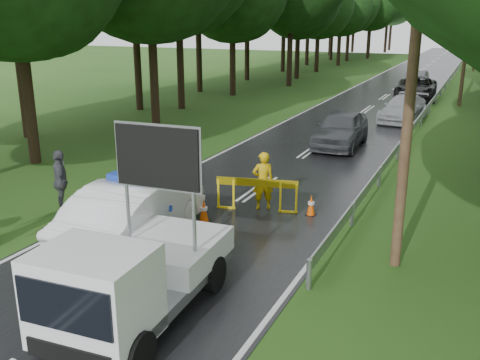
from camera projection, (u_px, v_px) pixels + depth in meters
The scene contains 21 objects.
ground at pixel (163, 258), 13.01m from camera, with size 160.00×160.00×0.00m, color #1F4714.
road at pixel (385, 97), 39.09m from camera, with size 7.00×140.00×0.02m, color black.
guardrail at pixel (438, 93), 37.18m from camera, with size 0.12×60.06×0.70m.
utility_pole_near at pixel (415, 45), 11.20m from camera, with size 1.40×0.24×10.00m.
utility_pole_mid at pixel (469, 26), 33.81m from camera, with size 1.40×0.24×10.00m.
utility_pole_far at pixel (479, 22), 56.42m from camera, with size 1.40×0.24×10.00m.
police_sedan at pixel (134, 214), 13.49m from camera, with size 2.42×5.38×1.88m.
work_truck at pixel (131, 278), 9.93m from camera, with size 2.28×4.67×3.63m.
barrier at pixel (257, 187), 15.94m from camera, with size 2.41×0.61×1.02m.
officer at pixel (263, 181), 16.08m from camera, with size 0.66×0.43×1.80m, color gold.
civilian at pixel (155, 212), 13.36m from camera, with size 0.94×0.73×1.92m, color #1C41B8.
bystander_mid at pixel (61, 182), 15.81m from camera, with size 1.12×0.47×1.91m, color #45474E.
queue_car_first at pixel (341, 129), 24.00m from camera, with size 1.92×4.78×1.63m, color #393B40.
queue_car_second at pixel (404, 109), 29.98m from camera, with size 1.96×4.81×1.40m, color #9D9FA4.
queue_car_third at pixel (416, 88), 37.61m from camera, with size 2.69×5.84×1.62m, color black.
queue_car_fourth at pixel (415, 80), 43.25m from camera, with size 1.55×4.44×1.46m, color #46494E.
cone_near_left at pixel (53, 243), 13.03m from camera, with size 0.34×0.34×0.73m.
cone_center at pixel (182, 213), 14.88m from camera, with size 0.39×0.39×0.82m.
cone_far at pixel (204, 211), 15.16m from camera, with size 0.33×0.33×0.71m.
cone_left_mid at pixel (67, 217), 14.69m from camera, with size 0.35×0.35×0.75m.
cone_right at pixel (311, 205), 15.73m from camera, with size 0.30×0.30×0.64m.
Camera 1 is at (6.66, -10.02, 5.63)m, focal length 40.00 mm.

